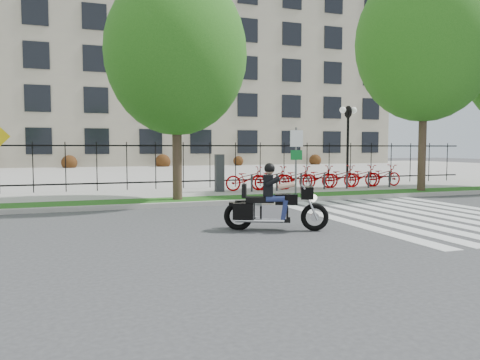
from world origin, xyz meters
name	(u,v)px	position (x,y,z in m)	size (l,w,h in m)	color
ground	(263,224)	(0.00, 0.00, 0.00)	(120.00, 120.00, 0.00)	#363638
curb	(217,203)	(0.00, 4.10, 0.07)	(60.00, 0.20, 0.15)	#A4A19B
grass_verge	(210,200)	(0.00, 4.95, 0.07)	(60.00, 1.50, 0.15)	#1B4F13
sidewalk	(193,194)	(0.00, 7.45, 0.07)	(60.00, 3.50, 0.15)	#97968E
plaza	(138,172)	(0.00, 25.00, 0.05)	(80.00, 34.00, 0.10)	#97968E
crosswalk_stripes	(420,215)	(4.83, 0.00, 0.01)	(5.70, 8.00, 0.01)	silver
iron_fence	(183,165)	(0.00, 9.20, 1.15)	(30.00, 0.06, 2.00)	black
office_building	(115,77)	(0.00, 44.92, 9.97)	(60.00, 21.90, 20.15)	#ABA38A
lamp_post_right	(348,124)	(10.00, 12.00, 3.21)	(1.06, 0.70, 4.25)	black
street_tree_1	(176,54)	(-1.15, 4.95, 5.06)	(4.76, 4.76, 7.66)	#31251B
street_tree_2	(425,43)	(9.08, 4.95, 6.16)	(5.56, 5.56, 9.22)	#31251B
bike_share_station	(317,177)	(5.47, 7.20, 0.65)	(8.92, 0.87, 1.50)	#2D2D33
sign_pole_regulatory	(296,153)	(3.15, 4.58, 1.74)	(0.50, 0.09, 2.50)	#59595B
motorcycle_rider	(275,203)	(-0.05, -0.85, 0.63)	(2.27, 1.32, 1.88)	black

